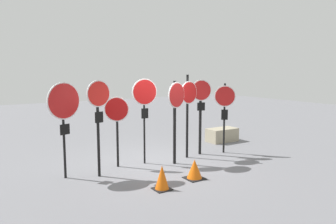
{
  "coord_description": "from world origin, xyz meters",
  "views": [
    {
      "loc": [
        -4.68,
        -8.07,
        2.72
      ],
      "look_at": [
        0.42,
        0.0,
        1.48
      ],
      "focal_mm": 35.0,
      "sensor_mm": 36.0,
      "label": 1
    }
  ],
  "objects_px": {
    "stop_sign_0": "(64,108)",
    "traffic_cone_1": "(195,169)",
    "stop_sign_6": "(201,104)",
    "stop_sign_3": "(145,99)",
    "stop_sign_4": "(176,107)",
    "stop_sign_7": "(225,104)",
    "stop_sign_1": "(98,109)",
    "traffic_cone_0": "(162,178)",
    "stop_sign_2": "(117,116)",
    "storage_crate": "(222,135)",
    "stop_sign_5": "(188,102)"
  },
  "relations": [
    {
      "from": "stop_sign_0",
      "to": "traffic_cone_1",
      "type": "relative_size",
      "value": 4.88
    },
    {
      "from": "stop_sign_6",
      "to": "traffic_cone_1",
      "type": "xyz_separation_m",
      "value": [
        -1.59,
        -1.81,
        -1.38
      ]
    },
    {
      "from": "stop_sign_3",
      "to": "stop_sign_4",
      "type": "distance_m",
      "value": 0.91
    },
    {
      "from": "stop_sign_3",
      "to": "stop_sign_7",
      "type": "relative_size",
      "value": 1.08
    },
    {
      "from": "stop_sign_1",
      "to": "traffic_cone_0",
      "type": "height_order",
      "value": "stop_sign_1"
    },
    {
      "from": "stop_sign_0",
      "to": "stop_sign_7",
      "type": "relative_size",
      "value": 1.06
    },
    {
      "from": "stop_sign_3",
      "to": "stop_sign_0",
      "type": "bearing_deg",
      "value": -171.27
    },
    {
      "from": "stop_sign_2",
      "to": "storage_crate",
      "type": "xyz_separation_m",
      "value": [
        4.72,
        0.97,
        -1.2
      ]
    },
    {
      "from": "stop_sign_2",
      "to": "stop_sign_6",
      "type": "bearing_deg",
      "value": 27.22
    },
    {
      "from": "traffic_cone_1",
      "to": "stop_sign_0",
      "type": "bearing_deg",
      "value": 147.21
    },
    {
      "from": "stop_sign_1",
      "to": "stop_sign_6",
      "type": "bearing_deg",
      "value": -6.64
    },
    {
      "from": "stop_sign_3",
      "to": "stop_sign_5",
      "type": "relative_size",
      "value": 0.96
    },
    {
      "from": "stop_sign_0",
      "to": "traffic_cone_1",
      "type": "height_order",
      "value": "stop_sign_0"
    },
    {
      "from": "stop_sign_0",
      "to": "stop_sign_1",
      "type": "xyz_separation_m",
      "value": [
        0.76,
        -0.33,
        -0.04
      ]
    },
    {
      "from": "stop_sign_2",
      "to": "traffic_cone_1",
      "type": "distance_m",
      "value": 2.6
    },
    {
      "from": "stop_sign_6",
      "to": "stop_sign_7",
      "type": "xyz_separation_m",
      "value": [
        0.77,
        -0.26,
        0.01
      ]
    },
    {
      "from": "stop_sign_6",
      "to": "storage_crate",
      "type": "bearing_deg",
      "value": 48.48
    },
    {
      "from": "stop_sign_5",
      "to": "traffic_cone_1",
      "type": "height_order",
      "value": "stop_sign_5"
    },
    {
      "from": "stop_sign_7",
      "to": "traffic_cone_1",
      "type": "bearing_deg",
      "value": -112.58
    },
    {
      "from": "stop_sign_1",
      "to": "stop_sign_3",
      "type": "xyz_separation_m",
      "value": [
        1.53,
        0.41,
        0.13
      ]
    },
    {
      "from": "stop_sign_4",
      "to": "stop_sign_7",
      "type": "height_order",
      "value": "stop_sign_4"
    },
    {
      "from": "stop_sign_3",
      "to": "stop_sign_6",
      "type": "bearing_deg",
      "value": 6.24
    },
    {
      "from": "traffic_cone_0",
      "to": "traffic_cone_1",
      "type": "relative_size",
      "value": 1.15
    },
    {
      "from": "stop_sign_3",
      "to": "stop_sign_7",
      "type": "xyz_separation_m",
      "value": [
        2.78,
        -0.28,
        -0.25
      ]
    },
    {
      "from": "stop_sign_3",
      "to": "stop_sign_7",
      "type": "height_order",
      "value": "stop_sign_3"
    },
    {
      "from": "stop_sign_6",
      "to": "traffic_cone_0",
      "type": "bearing_deg",
      "value": -124.47
    },
    {
      "from": "stop_sign_4",
      "to": "traffic_cone_0",
      "type": "relative_size",
      "value": 4.23
    },
    {
      "from": "stop_sign_1",
      "to": "stop_sign_4",
      "type": "xyz_separation_m",
      "value": [
        2.27,
        -0.07,
        -0.09
      ]
    },
    {
      "from": "stop_sign_1",
      "to": "traffic_cone_1",
      "type": "height_order",
      "value": "stop_sign_1"
    },
    {
      "from": "stop_sign_7",
      "to": "traffic_cone_0",
      "type": "height_order",
      "value": "stop_sign_7"
    },
    {
      "from": "stop_sign_5",
      "to": "stop_sign_0",
      "type": "bearing_deg",
      "value": 167.7
    },
    {
      "from": "stop_sign_0",
      "to": "stop_sign_3",
      "type": "distance_m",
      "value": 2.29
    },
    {
      "from": "stop_sign_0",
      "to": "stop_sign_4",
      "type": "xyz_separation_m",
      "value": [
        3.04,
        -0.4,
        -0.13
      ]
    },
    {
      "from": "stop_sign_0",
      "to": "stop_sign_5",
      "type": "xyz_separation_m",
      "value": [
        3.73,
        -0.04,
        -0.06
      ]
    },
    {
      "from": "stop_sign_3",
      "to": "traffic_cone_1",
      "type": "xyz_separation_m",
      "value": [
        0.42,
        -1.83,
        -1.64
      ]
    },
    {
      "from": "stop_sign_2",
      "to": "stop_sign_7",
      "type": "distance_m",
      "value": 3.62
    },
    {
      "from": "stop_sign_3",
      "to": "stop_sign_6",
      "type": "distance_m",
      "value": 2.03
    },
    {
      "from": "stop_sign_6",
      "to": "storage_crate",
      "type": "xyz_separation_m",
      "value": [
        1.9,
        1.1,
        -1.37
      ]
    },
    {
      "from": "stop_sign_4",
      "to": "traffic_cone_1",
      "type": "relative_size",
      "value": 4.86
    },
    {
      "from": "stop_sign_5",
      "to": "traffic_cone_0",
      "type": "relative_size",
      "value": 4.51
    },
    {
      "from": "traffic_cone_1",
      "to": "storage_crate",
      "type": "distance_m",
      "value": 4.55
    },
    {
      "from": "traffic_cone_1",
      "to": "stop_sign_4",
      "type": "bearing_deg",
      "value": 76.34
    },
    {
      "from": "stop_sign_0",
      "to": "stop_sign_3",
      "type": "bearing_deg",
      "value": -17.03
    },
    {
      "from": "stop_sign_4",
      "to": "traffic_cone_1",
      "type": "distance_m",
      "value": 1.98
    },
    {
      "from": "stop_sign_7",
      "to": "storage_crate",
      "type": "bearing_deg",
      "value": 84.48
    },
    {
      "from": "stop_sign_2",
      "to": "stop_sign_4",
      "type": "bearing_deg",
      "value": 8.82
    },
    {
      "from": "storage_crate",
      "to": "traffic_cone_0",
      "type": "bearing_deg",
      "value": -145.73
    },
    {
      "from": "stop_sign_4",
      "to": "stop_sign_5",
      "type": "distance_m",
      "value": 0.78
    },
    {
      "from": "stop_sign_2",
      "to": "traffic_cone_1",
      "type": "bearing_deg",
      "value": -27.8
    },
    {
      "from": "stop_sign_4",
      "to": "traffic_cone_1",
      "type": "height_order",
      "value": "stop_sign_4"
    }
  ]
}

